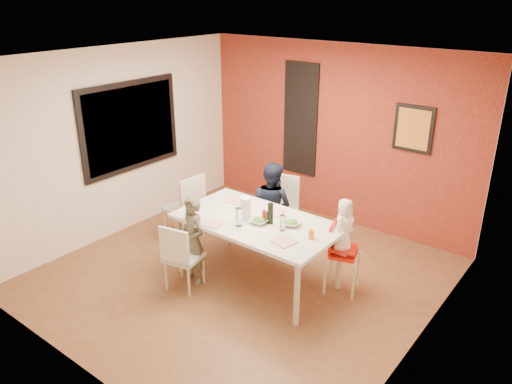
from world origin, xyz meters
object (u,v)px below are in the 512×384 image
Objects in this scene: chair_near at (180,254)px; wine_bottle at (270,213)px; high_chair at (340,251)px; child_near at (193,240)px; chair_far at (281,206)px; child_far at (272,206)px; paper_towel_roll at (246,209)px; chair_left at (188,205)px; dining_table at (257,226)px; toddler at (344,226)px.

chair_near is 3.37× the size of wine_bottle.
child_near reaches higher than high_chair.
child_near is (-0.02, 0.24, 0.08)m from chair_near.
chair_far is 0.77× the size of child_far.
paper_towel_roll reaches higher than wine_bottle.
chair_near is at bearing -110.02° from chair_far.
wine_bottle is (-0.74, -0.40, 0.43)m from high_chair.
child_far is at bearing 119.08° from chair_left.
child_near is at bearing -145.27° from wine_bottle.
high_chair is at bearing 97.02° from chair_left.
high_chair reaches higher than dining_table.
chair_far is 0.87× the size of child_near.
child_far reaches higher than chair_near.
child_near is at bearing 81.33° from child_far.
child_near is 0.89× the size of child_far.
chair_far is 1.20m from wine_bottle.
dining_table is 7.78× the size of wine_bottle.
chair_far is at bearing 102.57° from paper_towel_roll.
chair_left is at bearing 95.84° from toddler.
wine_bottle is at bearing 119.26° from toddler.
dining_table is 1.03m from high_chair.
chair_far is 1.32m from chair_left.
wine_bottle is (0.52, -0.75, 0.32)m from child_far.
child_near reaches higher than chair_near.
paper_towel_roll is (1.30, -0.30, 0.41)m from chair_left.
paper_towel_roll is at bearing -155.01° from dining_table.
child_far reaches higher than child_near.
chair_left is at bearing 151.29° from child_near.
chair_far is 1.13× the size of high_chair.
chair_far is at bearing -83.03° from child_far.
chair_left is at bearing 29.10° from child_far.
wine_bottle is 0.91× the size of paper_towel_roll.
chair_near is 0.88× the size of chair_far.
high_chair is 0.33m from toddler.
chair_left is 0.88× the size of child_near.
chair_near is 1.29m from chair_left.
chair_near is 1.18m from wine_bottle.
wine_bottle is at bearing 101.91° from high_chair.
child_near is (-1.51, -0.93, 0.04)m from high_chair.
chair_left is at bearing 172.70° from wine_bottle.
child_far reaches higher than high_chair.
wine_bottle is (1.60, -0.21, 0.39)m from chair_left.
chair_near is at bearing 83.56° from child_far.
child_near is 1.67× the size of toddler.
chair_left is 1.14× the size of high_chair.
chair_far reaches higher than dining_table.
chair_far is 1.55m from child_near.
child_far is at bearing -110.14° from chair_near.
child_far is at bearing 92.00° from child_near.
toddler is 2.41× the size of paper_towel_roll.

